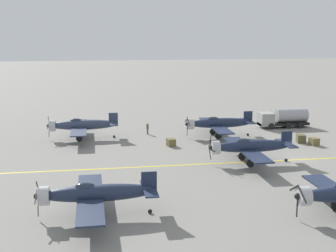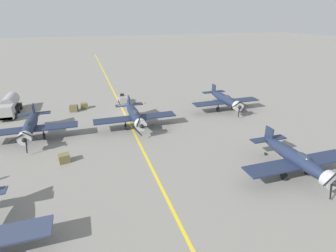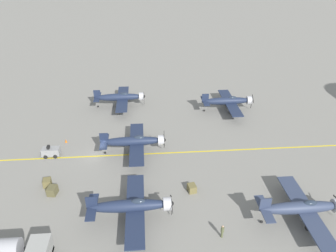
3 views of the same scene
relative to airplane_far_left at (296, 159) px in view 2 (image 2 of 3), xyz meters
name	(u,v)px [view 2 (image 2 of 3)]	position (x,y,z in m)	size (l,w,h in m)	color
ground_plane	(126,116)	(13.78, -23.31, -2.01)	(400.00, 400.00, 0.00)	gray
taxiway_stripe	(126,116)	(13.78, -23.31, -2.01)	(0.30, 160.00, 0.01)	yellow
airplane_far_left	(296,159)	(0.00, 0.00, 0.00)	(12.00, 9.98, 3.65)	#1F2942
airplane_mid_center	(135,115)	(13.22, -17.78, 0.00)	(12.00, 9.98, 3.71)	#1D2741
airplane_mid_right	(30,126)	(27.28, -17.91, 0.00)	(12.00, 9.98, 3.65)	#1E2841
airplane_mid_left	(225,99)	(-3.43, -20.61, 0.00)	(12.00, 9.98, 3.65)	#1E2942
fuel_tanker	(9,106)	(32.28, -30.00, -0.50)	(2.67, 8.00, 2.98)	black
tow_tractor	(122,99)	(13.14, -30.44, -1.22)	(1.57, 2.60, 1.79)	gray
supply_crate_by_tanker	(74,108)	(22.03, -28.28, -1.46)	(1.32, 1.10, 1.10)	brown
supply_crate_mid_lane	(64,158)	(22.95, -10.30, -1.51)	(1.20, 1.00, 1.00)	brown
supply_crate_outboard	(84,106)	(20.28, -29.35, -1.51)	(1.21, 1.01, 1.01)	brown
traffic_cone	(144,102)	(9.36, -28.99, -1.74)	(0.36, 0.36, 0.55)	orange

